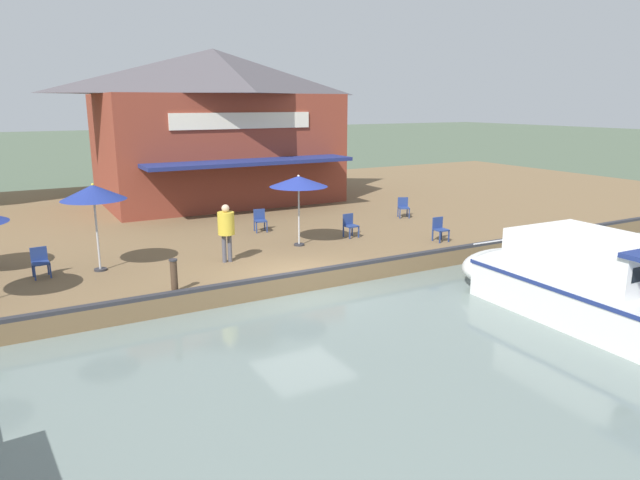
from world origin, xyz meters
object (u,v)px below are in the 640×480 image
object	(u,v)px
cafe_chair_facing_river	(40,261)
patio_umbrella_far_corner	(93,193)
mooring_post	(174,275)
patio_umbrella_back_row	(299,182)
cafe_chair_mid_patio	(260,219)
cafe_chair_back_row_seat	(403,206)
tree_upstream_bank	(125,120)
cafe_chair_under_first_umbrella	(350,224)
person_mid_patio	(226,226)
waterfront_restaurant	(216,125)
cafe_chair_far_corner_seat	(440,228)
motorboat_far_downstream	(605,289)

from	to	relation	value
cafe_chair_facing_river	patio_umbrella_far_corner	bearing A→B (deg)	84.83
patio_umbrella_far_corner	mooring_post	size ratio (longest dim) A/B	2.92
patio_umbrella_back_row	patio_umbrella_far_corner	xyz separation A→B (m)	(-0.17, -6.50, 0.10)
cafe_chair_mid_patio	cafe_chair_back_row_seat	bearing A→B (deg)	85.85
patio_umbrella_far_corner	tree_upstream_bank	size ratio (longest dim) A/B	0.44
cafe_chair_under_first_umbrella	person_mid_patio	size ratio (longest dim) A/B	0.47
patio_umbrella_far_corner	cafe_chair_facing_river	xyz separation A→B (m)	(-0.14, -1.56, -1.84)
patio_umbrella_back_row	cafe_chair_facing_river	distance (m)	8.25
patio_umbrella_back_row	person_mid_patio	distance (m)	3.19
waterfront_restaurant	patio_umbrella_back_row	xyz separation A→B (m)	(10.48, -0.79, -1.51)
mooring_post	cafe_chair_far_corner_seat	bearing A→B (deg)	95.62
cafe_chair_mid_patio	person_mid_patio	size ratio (longest dim) A/B	0.47
cafe_chair_far_corner_seat	person_mid_patio	distance (m)	7.68
cafe_chair_under_first_umbrella	mooring_post	world-z (taller)	mooring_post
waterfront_restaurant	motorboat_far_downstream	distance (m)	19.77
cafe_chair_mid_patio	person_mid_patio	world-z (taller)	person_mid_patio
patio_umbrella_back_row	motorboat_far_downstream	distance (m)	9.84
mooring_post	patio_umbrella_back_row	bearing A→B (deg)	119.01
person_mid_patio	tree_upstream_bank	xyz separation A→B (m)	(-17.00, 0.48, 2.73)
cafe_chair_back_row_seat	tree_upstream_bank	xyz separation A→B (m)	(-13.99, -8.61, 3.41)
motorboat_far_downstream	cafe_chair_far_corner_seat	bearing A→B (deg)	175.95
patio_umbrella_back_row	cafe_chair_facing_river	world-z (taller)	patio_umbrella_back_row
cafe_chair_under_first_umbrella	cafe_chair_back_row_seat	bearing A→B (deg)	116.78
cafe_chair_facing_river	person_mid_patio	distance (m)	5.31
cafe_chair_back_row_seat	cafe_chair_mid_patio	size ratio (longest dim) A/B	1.00
patio_umbrella_back_row	patio_umbrella_far_corner	distance (m)	6.50
mooring_post	cafe_chair_facing_river	bearing A→B (deg)	-136.88
waterfront_restaurant	patio_umbrella_back_row	world-z (taller)	waterfront_restaurant
patio_umbrella_far_corner	cafe_chair_under_first_umbrella	size ratio (longest dim) A/B	3.04
cafe_chair_facing_river	motorboat_far_downstream	distance (m)	15.19
tree_upstream_bank	cafe_chair_under_first_umbrella	bearing A→B (deg)	16.18
waterfront_restaurant	cafe_chair_mid_patio	bearing A→B (deg)	-7.93
waterfront_restaurant	patio_umbrella_back_row	bearing A→B (deg)	-4.34
cafe_chair_facing_river	person_mid_patio	xyz separation A→B (m)	(1.09, 5.15, 0.67)
patio_umbrella_far_corner	motorboat_far_downstream	xyz separation A→B (m)	(8.85, 10.68, -2.06)
tree_upstream_bank	patio_umbrella_back_row	bearing A→B (deg)	8.50
cafe_chair_mid_patio	person_mid_patio	distance (m)	4.41
motorboat_far_downstream	person_mid_patio	bearing A→B (deg)	-138.12
cafe_chair_back_row_seat	tree_upstream_bank	world-z (taller)	tree_upstream_bank
cafe_chair_far_corner_seat	cafe_chair_under_first_umbrella	xyz separation A→B (m)	(-2.10, -2.45, 0.00)
cafe_chair_far_corner_seat	mooring_post	distance (m)	9.82
cafe_chair_facing_river	cafe_chair_under_first_umbrella	world-z (taller)	same
waterfront_restaurant	patio_umbrella_back_row	distance (m)	10.62
cafe_chair_under_first_umbrella	mooring_post	size ratio (longest dim) A/B	0.96
cafe_chair_mid_patio	cafe_chair_facing_river	bearing A→B (deg)	-72.87
waterfront_restaurant	cafe_chair_mid_patio	world-z (taller)	waterfront_restaurant
waterfront_restaurant	motorboat_far_downstream	size ratio (longest dim) A/B	1.20
waterfront_restaurant	cafe_chair_back_row_seat	world-z (taller)	waterfront_restaurant
cafe_chair_under_first_umbrella	tree_upstream_bank	distance (m)	16.99
person_mid_patio	patio_umbrella_back_row	bearing A→B (deg)	105.07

